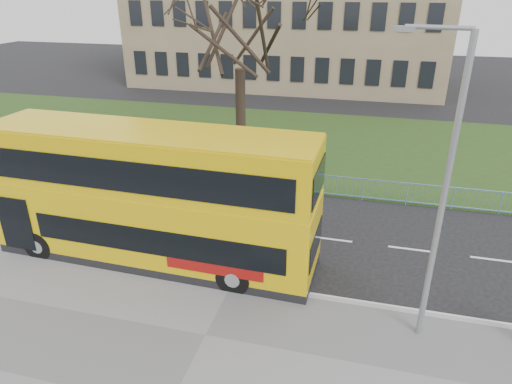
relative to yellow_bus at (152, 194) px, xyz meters
The scene contains 8 objects.
ground 4.20m from the yellow_bus, ahead, with size 120.00×120.00×0.00m, color black.
kerb 4.25m from the yellow_bus, 17.82° to the right, with size 80.00×0.20×0.14m, color gray.
grass_verge 15.38m from the yellow_bus, 77.73° to the left, with size 80.00×15.40×0.08m, color #223C16.
guard_railing 8.09m from the yellow_bus, 65.64° to the left, with size 40.00×0.12×1.10m, color #70A9C8, non-canonical shape.
bare_tree 11.15m from the yellow_bus, 88.80° to the left, with size 8.76×8.76×12.51m, color black, non-canonical shape.
civic_building 35.83m from the yellow_bus, 92.87° to the left, with size 30.00×15.00×14.00m, color #826C52.
yellow_bus is the anchor object (origin of this frame).
street_lamp 9.56m from the yellow_bus, 11.99° to the right, with size 1.79×0.43×8.47m.
Camera 1 is at (4.00, -13.76, 9.40)m, focal length 32.00 mm.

